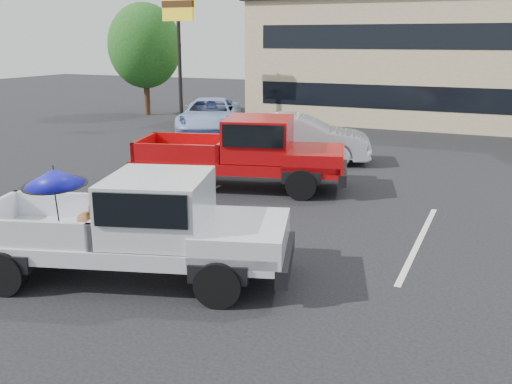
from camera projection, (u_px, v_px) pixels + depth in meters
ground at (250, 252)px, 11.38m from camera, size 90.00×90.00×0.00m
stripe_left at (174, 208)px, 14.32m from camera, size 0.12×5.00×0.01m
stripe_right at (419, 241)px, 11.98m from camera, size 0.12×5.00×0.01m
motel_building at (461, 57)px, 28.30m from camera, size 20.40×8.40×6.30m
motel_sign at (178, 27)px, 26.44m from camera, size 1.60×0.22×6.00m
tree_left at (145, 46)px, 30.89m from camera, size 3.96×3.96×6.02m
silver_pickup at (146, 222)px, 9.86m from camera, size 6.01×3.52×2.06m
red_pickup at (252, 150)px, 15.95m from camera, size 6.44×3.59×2.01m
silver_sedan at (298, 138)px, 19.54m from camera, size 5.19×3.00×1.62m
blue_suv at (210, 116)px, 25.47m from camera, size 4.44×6.09×1.54m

